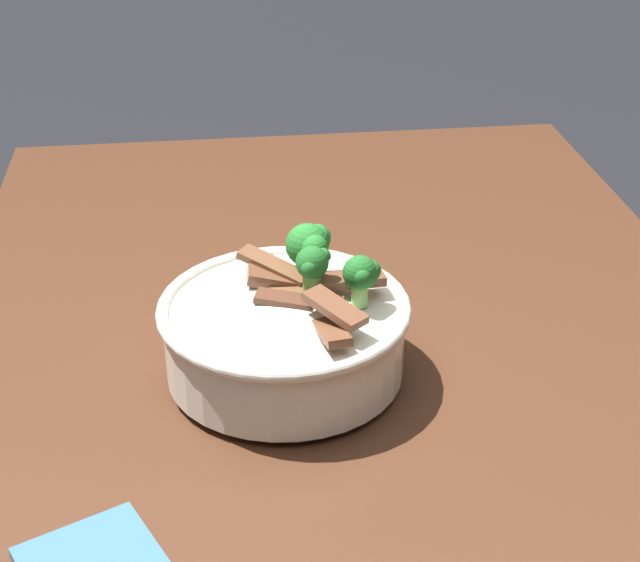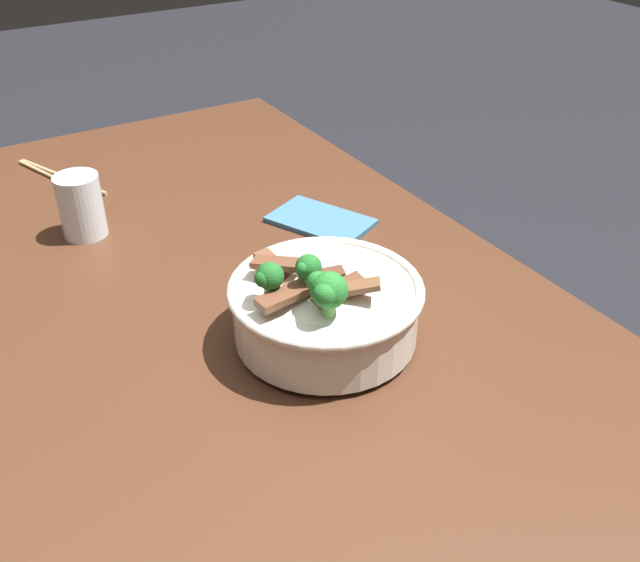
# 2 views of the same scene
# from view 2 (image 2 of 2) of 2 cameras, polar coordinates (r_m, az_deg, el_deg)

# --- Properties ---
(dining_table) EXTENTS (1.49, 0.81, 0.77)m
(dining_table) POSITION_cam_2_polar(r_m,az_deg,el_deg) (1.00, -6.12, -6.80)
(dining_table) COLOR #472819
(dining_table) RESTS_ON ground
(rice_bowl) EXTENTS (0.24, 0.24, 0.13)m
(rice_bowl) POSITION_cam_2_polar(r_m,az_deg,el_deg) (0.86, 0.39, -1.96)
(rice_bowl) COLOR silver
(rice_bowl) RESTS_ON dining_table
(drinking_glass) EXTENTS (0.07, 0.07, 0.10)m
(drinking_glass) POSITION_cam_2_polar(r_m,az_deg,el_deg) (1.15, -18.37, 5.34)
(drinking_glass) COLOR white
(drinking_glass) RESTS_ON dining_table
(chopsticks_pair) EXTENTS (0.23, 0.10, 0.01)m
(chopsticks_pair) POSITION_cam_2_polar(r_m,az_deg,el_deg) (1.37, -19.94, 7.70)
(chopsticks_pair) COLOR tan
(chopsticks_pair) RESTS_ON dining_table
(folded_napkin) EXTENTS (0.18, 0.15, 0.01)m
(folded_napkin) POSITION_cam_2_polar(r_m,az_deg,el_deg) (1.15, 0.06, 4.80)
(folded_napkin) COLOR #386689
(folded_napkin) RESTS_ON dining_table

